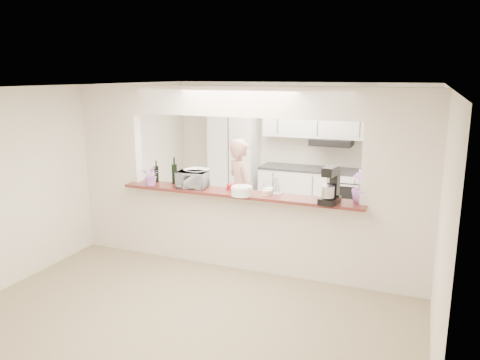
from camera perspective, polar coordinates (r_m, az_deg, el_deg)
The scene contains 19 objects.
floor at distance 6.71m, azimuth -0.01°, elevation -10.47°, with size 6.00×6.00×0.00m, color gray.
tile_overlay at distance 8.07m, azimuth 4.12°, elevation -6.37°, with size 5.00×2.90×0.01m, color silver.
partition at distance 6.27m, azimuth -0.01°, elevation 2.07°, with size 5.00×0.15×2.50m.
bar_counter at distance 6.50m, azimuth -0.02°, elevation -5.82°, with size 3.40×0.38×1.09m.
kitchen_cabinets at distance 8.95m, azimuth 5.39°, elevation 1.96°, with size 3.15×0.62×2.25m.
refrigerator at distance 8.56m, azimuth 19.72°, elevation -0.09°, with size 0.75×0.70×1.70m, color #B9B8BE.
flower_left at distance 6.77m, azimuth -10.75°, elevation 0.55°, with size 0.27×0.23×0.30m, color #CB6BA9.
wine_bottle_a at distance 6.83m, azimuth -7.99°, elevation 0.78°, with size 0.08×0.08×0.39m.
wine_bottle_b at distance 6.99m, azimuth -10.14°, elevation 0.76°, with size 0.06×0.06×0.32m.
toaster_oven at distance 6.57m, azimuth -5.82°, elevation 0.05°, with size 0.42×0.28×0.23m, color #A1A1A5.
serving_bowls at distance 6.64m, azimuth -5.28°, elevation 0.25°, with size 0.33×0.33×0.24m, color silver.
plate_stack_a at distance 6.13m, azimuth 0.20°, elevation -1.33°, with size 0.27×0.27×0.12m.
plate_stack_b at distance 6.13m, azimuth 0.20°, elevation -1.44°, with size 0.29×0.29×0.10m.
red_bowl at distance 6.47m, azimuth -0.98°, elevation -0.82°, with size 0.15×0.15×0.07m, color maroon.
tan_bowl at distance 6.19m, azimuth 3.33°, elevation -1.52°, with size 0.14×0.14×0.06m, color #CDB590.
utensil_caddy at distance 6.23m, azimuth 4.01°, elevation -0.83°, with size 0.24×0.15×0.23m.
stand_mixer at distance 5.84m, azimuth 10.98°, elevation -0.83°, with size 0.25×0.34×0.46m.
flower_right at distance 5.95m, azimuth 14.58°, elevation -0.74°, with size 0.23×0.23×0.42m, color #B66AC6.
person at distance 7.34m, azimuth 0.09°, elevation -1.50°, with size 0.61×0.40×1.67m, color tan.
Camera 1 is at (2.29, -5.72, 2.65)m, focal length 35.00 mm.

